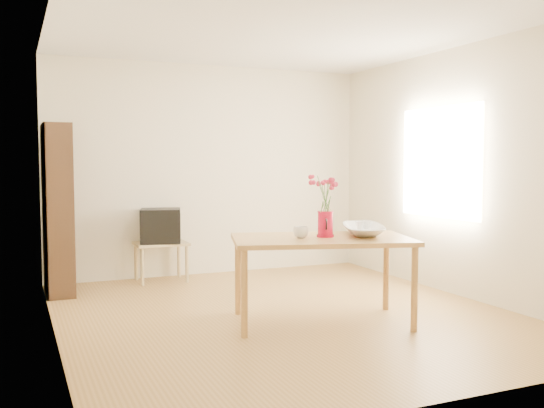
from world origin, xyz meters
name	(u,v)px	position (x,y,z in m)	size (l,w,h in m)	color
room	(288,173)	(0.03, 0.00, 1.30)	(4.50, 4.50, 4.50)	olive
table	(322,246)	(0.17, -0.40, 0.68)	(1.71, 1.26, 0.75)	olive
tv_stand	(161,249)	(-0.70, 1.97, 0.39)	(0.60, 0.45, 0.46)	tan
bookshelf	(58,215)	(-1.85, 1.75, 0.84)	(0.28, 0.70, 1.80)	black
pitcher	(325,225)	(0.21, -0.38, 0.85)	(0.15, 0.22, 0.23)	#BA0A2B
flowers	(326,191)	(0.21, -0.39, 1.15)	(0.26, 0.26, 0.37)	#C52E50
mug	(301,232)	(-0.03, -0.39, 0.80)	(0.13, 0.13, 0.10)	white
bowl	(364,207)	(0.61, -0.36, 1.00)	(0.53, 0.53, 0.50)	white
teacup_a	(360,213)	(0.57, -0.36, 0.95)	(0.07, 0.07, 0.06)	white
teacup_b	(367,212)	(0.66, -0.34, 0.95)	(0.07, 0.07, 0.07)	white
television	(160,225)	(-0.70, 1.98, 0.66)	(0.55, 0.52, 0.40)	black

